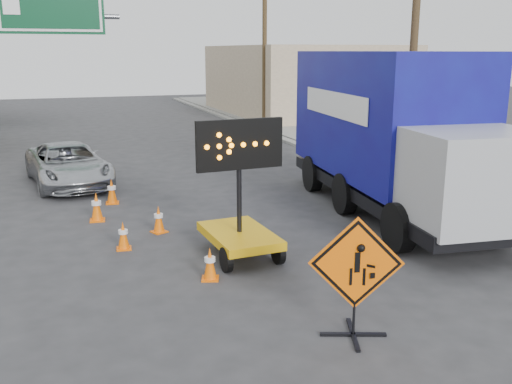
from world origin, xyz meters
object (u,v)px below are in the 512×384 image
construction_sign (356,275)px  box_truck (391,141)px  arrow_board (239,227)px  pickup_truck (68,164)px

construction_sign → box_truck: (4.35, 5.94, 0.92)m
arrow_board → construction_sign: bearing=-85.3°
construction_sign → pickup_truck: 12.77m
pickup_truck → construction_sign: bearing=-80.9°
construction_sign → arrow_board: size_ratio=0.65×
arrow_board → pickup_truck: arrow_board is taller
pickup_truck → box_truck: bearing=-45.7°
construction_sign → arrow_board: 3.98m
construction_sign → arrow_board: (-0.57, 3.93, -0.35)m
construction_sign → box_truck: size_ratio=0.21×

